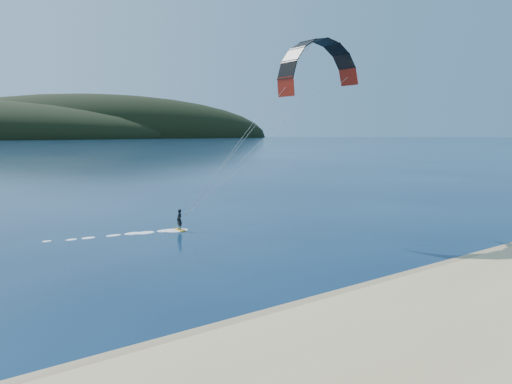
# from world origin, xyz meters

# --- Properties ---
(ground) EXTENTS (1800.00, 1800.00, 0.00)m
(ground) POSITION_xyz_m (0.00, 0.00, 0.00)
(ground) COLOR #061631
(ground) RESTS_ON ground
(wet_sand) EXTENTS (220.00, 2.50, 0.10)m
(wet_sand) POSITION_xyz_m (0.00, 4.50, 0.05)
(wet_sand) COLOR #947556
(wet_sand) RESTS_ON ground
(kitesurfer_near) EXTENTS (25.66, 8.50, 16.31)m
(kitesurfer_near) POSITION_xyz_m (16.83, 19.64, 11.95)
(kitesurfer_near) COLOR orange
(kitesurfer_near) RESTS_ON ground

